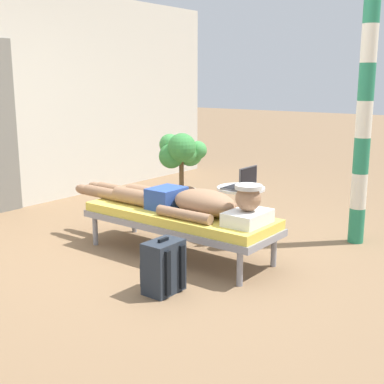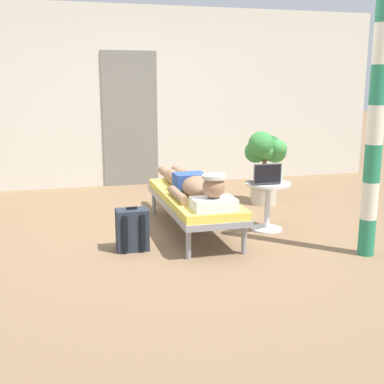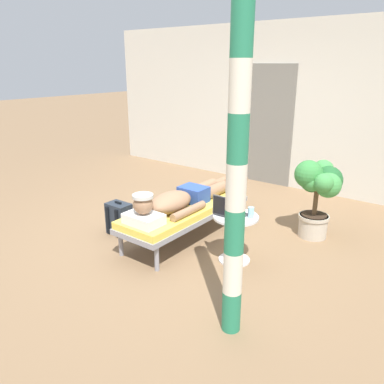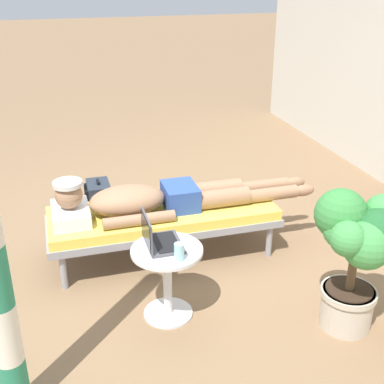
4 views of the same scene
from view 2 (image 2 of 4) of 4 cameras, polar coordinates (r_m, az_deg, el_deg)
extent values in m
plane|color=#846647|center=(5.37, -0.72, -4.61)|extent=(40.00, 40.00, 0.00)
cube|color=beige|center=(7.88, -5.29, 10.77)|extent=(7.60, 0.20, 2.70)
cube|color=slate|center=(7.75, -7.08, 8.25)|extent=(0.84, 0.03, 2.04)
cylinder|color=gray|center=(6.09, -4.39, -1.21)|extent=(0.05, 0.05, 0.28)
cylinder|color=gray|center=(6.21, 0.50, -0.91)|extent=(0.05, 0.05, 0.28)
cylinder|color=gray|center=(4.53, -0.41, -6.00)|extent=(0.05, 0.05, 0.28)
cylinder|color=gray|center=(4.69, 5.99, -5.43)|extent=(0.05, 0.05, 0.28)
cube|color=gray|center=(5.32, 0.12, -1.30)|extent=(0.64, 1.86, 0.06)
cube|color=#E5CC4C|center=(5.31, 0.12, -0.56)|extent=(0.61, 1.82, 0.08)
cube|color=white|center=(4.61, 2.49, -1.37)|extent=(0.40, 0.28, 0.11)
sphere|color=#997051|center=(4.57, 2.51, 0.58)|extent=(0.21, 0.21, 0.21)
cylinder|color=silver|center=(4.55, 2.52, 1.75)|extent=(0.22, 0.22, 0.03)
ellipsoid|color=#997051|center=(5.01, 0.98, 0.46)|extent=(0.35, 0.60, 0.23)
cylinder|color=#997051|center=(5.01, -1.60, -0.35)|extent=(0.09, 0.55, 0.09)
cylinder|color=#997051|center=(5.13, 3.18, -0.06)|extent=(0.09, 0.55, 0.09)
cube|color=#2D4C9E|center=(5.42, -0.29, 1.17)|extent=(0.33, 0.26, 0.19)
cylinder|color=#997051|center=(5.72, -1.98, 1.57)|extent=(0.15, 0.42, 0.15)
cylinder|color=#997051|center=(6.14, -2.90, 2.12)|extent=(0.11, 0.44, 0.11)
ellipsoid|color=#997051|center=(6.42, -3.45, 2.52)|extent=(0.09, 0.20, 0.10)
cylinder|color=#997051|center=(5.76, -0.34, 1.65)|extent=(0.15, 0.42, 0.15)
cylinder|color=#997051|center=(6.18, -1.36, 2.19)|extent=(0.11, 0.44, 0.11)
ellipsoid|color=#997051|center=(6.46, -1.97, 2.59)|extent=(0.09, 0.20, 0.10)
cylinder|color=silver|center=(5.52, 8.52, -4.18)|extent=(0.34, 0.34, 0.02)
cylinder|color=silver|center=(5.45, 8.61, -1.67)|extent=(0.06, 0.06, 0.48)
cylinder|color=silver|center=(5.39, 8.69, 0.93)|extent=(0.48, 0.48, 0.02)
cube|color=#4C4C51|center=(5.37, 8.11, 1.11)|extent=(0.31, 0.22, 0.02)
cube|color=black|center=(5.37, 8.07, 1.23)|extent=(0.27, 0.15, 0.00)
cube|color=#4C4C51|center=(5.24, 8.65, 2.08)|extent=(0.31, 0.01, 0.21)
cube|color=black|center=(5.23, 8.68, 2.06)|extent=(0.29, 0.00, 0.19)
cylinder|color=#99D8E5|center=(5.48, 9.96, 1.82)|extent=(0.06, 0.06, 0.12)
cube|color=#262D38|center=(4.79, -6.86, -4.31)|extent=(0.30, 0.20, 0.40)
cube|color=#262D38|center=(4.93, -7.04, -4.69)|extent=(0.23, 0.04, 0.18)
cube|color=black|center=(4.68, -7.66, -4.76)|extent=(0.04, 0.02, 0.34)
cube|color=black|center=(4.70, -5.66, -4.62)|extent=(0.04, 0.02, 0.34)
cube|color=black|center=(4.74, -6.92, -1.85)|extent=(0.10, 0.02, 0.02)
cylinder|color=#BFB29E|center=(6.65, 8.19, -0.14)|extent=(0.34, 0.34, 0.28)
cylinder|color=#BFB29E|center=(6.62, 8.22, 0.87)|extent=(0.37, 0.37, 0.04)
cylinder|color=#332319|center=(6.62, 8.23, 1.08)|extent=(0.31, 0.31, 0.01)
cylinder|color=brown|center=(6.58, 8.27, 2.59)|extent=(0.06, 0.06, 0.36)
sphere|color=#429347|center=(6.58, 9.51, 4.62)|extent=(0.30, 0.30, 0.30)
sphere|color=#23602D|center=(6.65, 8.84, 4.98)|extent=(0.34, 0.34, 0.34)
sphere|color=#429347|center=(6.69, 7.72, 5.78)|extent=(0.25, 0.25, 0.25)
sphere|color=#38843D|center=(6.59, 7.31, 4.60)|extent=(0.30, 0.30, 0.30)
sphere|color=#38843D|center=(6.43, 7.91, 5.43)|extent=(0.33, 0.33, 0.33)
sphere|color=#429347|center=(6.44, 8.53, 4.73)|extent=(0.22, 0.22, 0.22)
sphere|color=#429347|center=(6.46, 9.87, 4.95)|extent=(0.22, 0.22, 0.22)
cylinder|color=#267F59|center=(4.92, 19.37, -4.85)|extent=(0.15, 0.15, 0.34)
cylinder|color=silver|center=(4.83, 19.66, -0.93)|extent=(0.15, 0.15, 0.34)
cylinder|color=#267F59|center=(4.77, 19.96, 3.10)|extent=(0.15, 0.15, 0.34)
cylinder|color=silver|center=(4.73, 20.27, 7.23)|extent=(0.15, 0.15, 0.34)
cylinder|color=#267F59|center=(4.71, 20.59, 11.40)|extent=(0.15, 0.15, 0.34)
cylinder|color=silver|center=(4.72, 20.92, 15.57)|extent=(0.15, 0.15, 0.34)
camera|label=1|loc=(3.01, -60.17, 6.36)|focal=48.04mm
camera|label=3|loc=(4.38, 54.84, 13.36)|focal=35.71mm
camera|label=4|loc=(6.53, 36.13, 16.02)|focal=47.65mm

